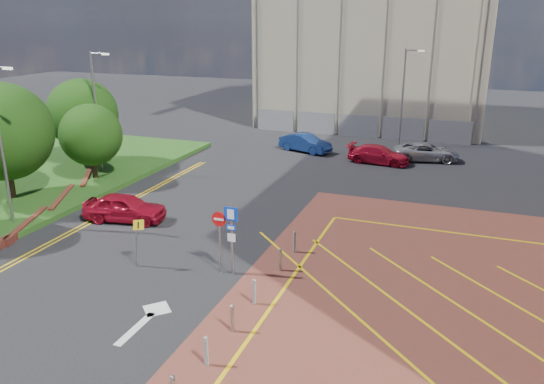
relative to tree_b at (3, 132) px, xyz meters
The scene contains 17 objects.
ground 16.83m from the tree_b, 17.88° to the right, with size 140.00×140.00×0.00m, color black.
retaining_wall 6.24m from the tree_b, 39.04° to the right, with size 6.06×20.33×0.40m.
tree_b is the anchor object (origin of this frame).
tree_c 5.49m from the tree_b, 68.20° to the left, with size 4.00×4.00×4.90m.
tree_d 8.07m from the tree_b, 97.13° to the left, with size 5.00×5.00×6.08m.
lamp_left_near 4.32m from the tree_b, 44.25° to the right, with size 1.53×0.16×8.00m.
lamp_left_far 7.10m from the tree_b, 81.23° to the left, with size 1.53×0.16×8.00m.
lamp_back 30.21m from the tree_b, 49.59° to the left, with size 1.53×0.16×8.00m.
sign_cluster 16.46m from the tree_b, 14.26° to the right, with size 1.17×0.12×3.20m.
warning_sign 13.09m from the tree_b, 21.90° to the right, with size 0.55×0.37×2.24m.
bollard_row 19.38m from the tree_b, 20.53° to the right, with size 0.14×11.14×0.90m.
construction_building 38.87m from the tree_b, 66.11° to the left, with size 21.20×19.20×22.00m, color #ABA48C.
construction_fence 30.13m from the tree_b, 56.58° to the left, with size 21.60×0.06×2.00m, color gray.
car_red_left 8.74m from the tree_b, ahead, with size 1.76×4.38×1.49m, color #A30E23.
car_blue_back 22.17m from the tree_b, 54.76° to the left, with size 1.53×4.38×1.44m, color navy.
car_red_back 25.17m from the tree_b, 40.91° to the left, with size 1.87×4.61×1.34m, color red.
car_silver_back 28.96m from the tree_b, 39.71° to the left, with size 2.23×4.84×1.35m, color #A9A9B0.
Camera 1 is at (9.11, -17.55, 10.44)m, focal length 35.00 mm.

